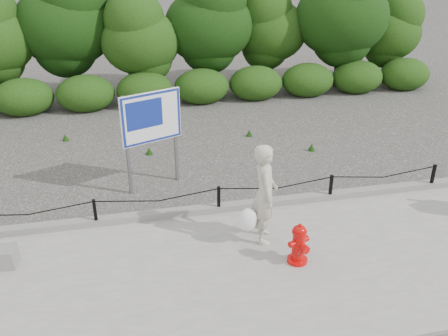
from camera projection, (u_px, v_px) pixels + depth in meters
ground at (219, 215)px, 10.02m from camera, size 90.00×90.00×0.00m
sidewalk at (242, 272)px, 8.24m from camera, size 14.00×4.00×0.08m
curb at (218, 208)px, 10.00m from camera, size 14.00×0.22×0.14m
chain_barrier at (219, 196)px, 9.82m from camera, size 10.06×0.06×0.60m
treeline at (160, 23)px, 16.71m from camera, size 20.26×3.84×4.82m
fire_hydrant at (299, 244)px, 8.29m from camera, size 0.46×0.47×0.78m
pedestrian at (264, 195)px, 8.69m from camera, size 0.82×0.78×1.95m
advertising_sign at (151, 122)px, 10.47m from camera, size 1.35×0.62×2.30m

